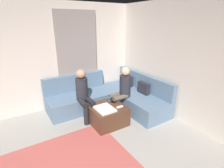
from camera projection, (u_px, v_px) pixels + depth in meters
wall_back at (218, 71)px, 3.26m from camera, size 6.00×0.12×2.70m
wall_left at (24, 61)px, 4.14m from camera, size 0.12×6.00×2.70m
curtain_panel at (78, 59)px, 4.74m from camera, size 0.06×1.10×2.50m
sectional_couch at (111, 97)px, 4.76m from camera, size 2.10×2.55×0.87m
ottoman at (107, 115)px, 4.01m from camera, size 0.76×0.76×0.42m
folded_blanket at (105, 109)px, 3.80m from camera, size 0.44×0.36×0.04m
coffee_mug at (109, 99)px, 4.19m from camera, size 0.08×0.08×0.10m
game_remote at (120, 107)px, 3.90m from camera, size 0.05×0.15×0.02m
person_on_couch_back at (122, 89)px, 4.32m from camera, size 0.30×0.60×1.20m
person_on_couch_side at (84, 93)px, 4.09m from camera, size 0.60×0.30×1.20m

